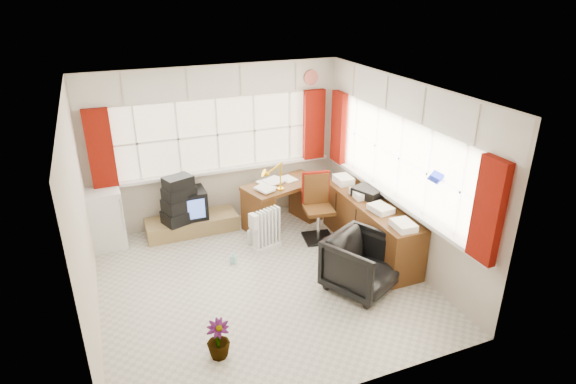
% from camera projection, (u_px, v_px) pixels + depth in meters
% --- Properties ---
extents(ground, '(4.00, 4.00, 0.00)m').
position_uv_depth(ground, '(262.00, 282.00, 6.30)').
color(ground, beige).
rests_on(ground, ground).
extents(room_walls, '(4.00, 4.00, 4.00)m').
position_uv_depth(room_walls, '(259.00, 176.00, 5.69)').
color(room_walls, beige).
rests_on(room_walls, ground).
extents(window_back, '(3.70, 0.12, 3.60)m').
position_uv_depth(window_back, '(220.00, 166.00, 7.57)').
color(window_back, beige).
rests_on(window_back, room_walls).
extents(window_right, '(0.12, 3.70, 3.60)m').
position_uv_depth(window_right, '(394.00, 194.00, 6.59)').
color(window_right, beige).
rests_on(window_right, room_walls).
extents(curtains, '(3.83, 3.83, 1.15)m').
position_uv_depth(curtains, '(300.00, 147.00, 6.81)').
color(curtains, maroon).
rests_on(curtains, room_walls).
extents(overhead_cabinets, '(3.98, 3.98, 0.48)m').
position_uv_depth(overhead_cabinets, '(302.00, 90.00, 6.56)').
color(overhead_cabinets, beige).
rests_on(overhead_cabinets, room_walls).
extents(desk, '(1.36, 0.93, 0.75)m').
position_uv_depth(desk, '(283.00, 202.00, 7.64)').
color(desk, '#583814').
rests_on(desk, ground).
extents(desk_lamp, '(0.17, 0.15, 0.45)m').
position_uv_depth(desk_lamp, '(280.00, 170.00, 7.17)').
color(desk_lamp, yellow).
rests_on(desk_lamp, desk).
extents(task_chair, '(0.49, 0.52, 1.03)m').
position_uv_depth(task_chair, '(317.00, 204.00, 7.22)').
color(task_chair, black).
rests_on(task_chair, ground).
extents(office_chair, '(1.06, 1.07, 0.73)m').
position_uv_depth(office_chair, '(362.00, 264.00, 6.03)').
color(office_chair, black).
rests_on(office_chair, ground).
extents(radiator, '(0.46, 0.29, 0.64)m').
position_uv_depth(radiator, '(267.00, 233.00, 6.97)').
color(radiator, white).
rests_on(radiator, ground).
extents(credenza, '(0.50, 2.00, 0.85)m').
position_uv_depth(credenza, '(370.00, 226.00, 6.90)').
color(credenza, '#583814').
rests_on(credenza, ground).
extents(file_tray, '(0.44, 0.48, 0.13)m').
position_uv_depth(file_tray, '(368.00, 192.00, 6.94)').
color(file_tray, black).
rests_on(file_tray, credenza).
extents(tv_bench, '(1.40, 0.50, 0.25)m').
position_uv_depth(tv_bench, '(192.00, 224.00, 7.52)').
color(tv_bench, olive).
rests_on(tv_bench, ground).
extents(crt_tv, '(0.50, 0.47, 0.45)m').
position_uv_depth(crt_tv, '(189.00, 204.00, 7.39)').
color(crt_tv, black).
rests_on(crt_tv, tv_bench).
extents(hifi_stack, '(0.62, 0.51, 0.73)m').
position_uv_depth(hifi_stack, '(180.00, 201.00, 7.21)').
color(hifi_stack, black).
rests_on(hifi_stack, tv_bench).
extents(mini_fridge, '(0.54, 0.54, 0.89)m').
position_uv_depth(mini_fridge, '(104.00, 218.00, 7.03)').
color(mini_fridge, white).
rests_on(mini_fridge, ground).
extents(spray_bottle_a, '(0.13, 0.13, 0.30)m').
position_uv_depth(spray_bottle_a, '(250.00, 235.00, 7.15)').
color(spray_bottle_a, silver).
rests_on(spray_bottle_a, ground).
extents(spray_bottle_b, '(0.11, 0.11, 0.17)m').
position_uv_depth(spray_bottle_b, '(233.00, 258.00, 6.69)').
color(spray_bottle_b, '#99E4D6').
rests_on(spray_bottle_b, ground).
extents(flower_vase, '(0.29, 0.29, 0.44)m').
position_uv_depth(flower_vase, '(218.00, 339.00, 4.97)').
color(flower_vase, black).
rests_on(flower_vase, ground).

